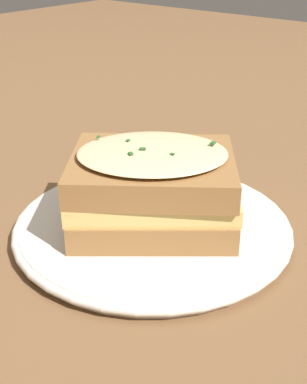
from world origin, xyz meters
name	(u,v)px	position (x,y,z in m)	size (l,w,h in m)	color
ground_plane	(130,224)	(0.00, 0.00, 0.00)	(2.40, 2.40, 0.00)	brown
dinner_plate	(154,226)	(0.03, 0.00, 0.01)	(0.25, 0.25, 0.01)	silver
sandwich	(154,186)	(0.03, 0.00, 0.05)	(0.18, 0.18, 0.07)	olive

